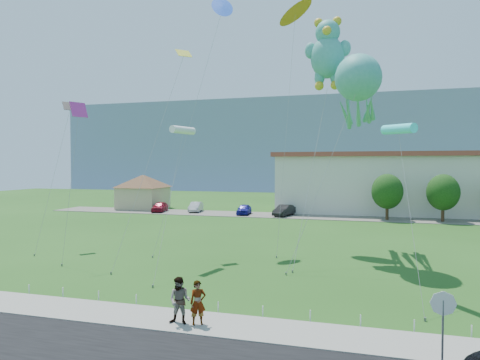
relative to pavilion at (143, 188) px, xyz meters
name	(u,v)px	position (x,y,z in m)	size (l,w,h in m)	color
ground	(207,302)	(24.00, -38.00, -3.02)	(160.00, 160.00, 0.00)	#1F4A14
sidewalk	(184,321)	(24.00, -40.75, -2.97)	(80.00, 2.50, 0.10)	gray
parking_strip	(303,216)	(24.00, -3.00, -2.99)	(70.00, 6.00, 0.06)	#59544C
hill_ridge	(338,146)	(24.00, 82.00, 9.48)	(160.00, 50.00, 25.00)	gray
pavilion	(143,188)	(0.00, 0.00, 0.00)	(9.20, 9.20, 5.00)	tan
stop_sign	(443,311)	(33.50, -42.21, -1.15)	(0.80, 0.07, 2.50)	slate
rope_fence	(197,305)	(24.00, -39.30, -2.77)	(26.05, 0.05, 0.50)	white
tree_near	(387,191)	(34.00, -4.00, 0.36)	(3.60, 3.60, 5.47)	#3F2B19
tree_mid	(443,192)	(40.00, -4.00, 0.36)	(3.60, 3.60, 5.47)	#3F2B19
pedestrian_left	(198,303)	(24.73, -41.03, -2.04)	(0.64, 0.42, 1.76)	gray
pedestrian_right	(180,301)	(24.01, -41.16, -1.98)	(0.92, 0.71, 1.89)	gray
parked_car_red	(160,207)	(4.38, -3.34, -2.28)	(1.61, 4.01, 1.37)	maroon
parked_car_silver	(196,207)	(9.15, -2.04, -2.30)	(1.40, 4.01, 1.32)	#A9ABB0
parked_car_blue	(244,209)	(16.39, -3.32, -2.30)	(1.56, 3.87, 1.32)	navy
parked_car_black	(284,210)	(21.69, -3.48, -2.26)	(1.48, 4.24, 1.40)	black
octopus_kite	(358,90)	(30.74, -26.10, 8.62)	(5.55, 11.32, 13.82)	teal
teddy_bear_kite	(328,52)	(28.56, -24.99, 11.67)	(3.29, 7.57, 17.17)	teal
small_kite_yellow	(176,77)	(17.67, -27.37, 9.97)	(1.74, 9.25, 15.48)	yellow
small_kite_blue	(221,12)	(19.90, -23.46, 15.85)	(3.94, 7.37, 20.07)	blue
small_kite_orange	(295,18)	(25.60, -21.26, 15.60)	(1.80, 7.29, 19.80)	orange
small_kite_pink	(77,125)	(12.83, -32.43, 6.11)	(1.29, 2.19, 10.60)	#D72F9B
small_kite_cyan	(399,130)	(32.80, -33.61, 5.24)	(1.09, 5.50, 8.76)	#38F9FD
small_kite_black	(67,121)	(8.19, -27.49, 6.99)	(1.29, 5.48, 11.71)	black
small_kite_white	(183,131)	(19.43, -30.22, 5.73)	(1.30, 7.58, 9.27)	white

